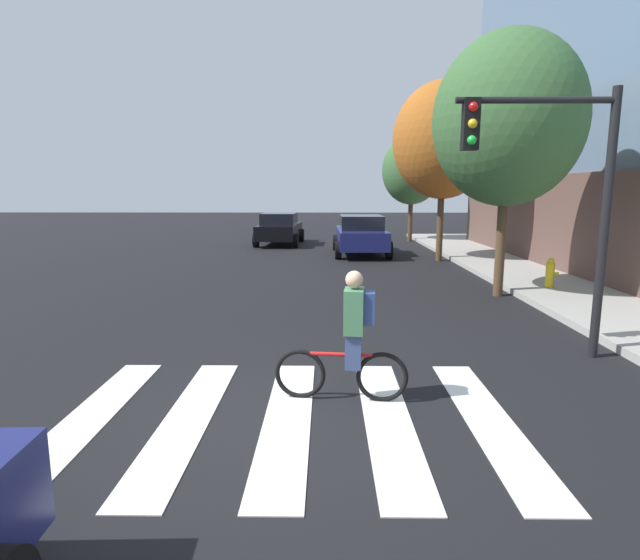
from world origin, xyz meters
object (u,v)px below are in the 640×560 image
sedan_far (280,228)px  traffic_light_near (555,178)px  cyclist (351,337)px  street_tree_far (412,170)px  fire_hydrant (550,273)px  street_tree_mid (443,140)px  sedan_mid (361,234)px  street_tree_near (508,120)px

sedan_far → traffic_light_near: (5.87, -17.77, 2.04)m
cyclist → street_tree_far: street_tree_far is taller
fire_hydrant → street_tree_mid: (-1.56, 6.29, 4.00)m
sedan_mid → traffic_light_near: (2.05, -13.63, 2.00)m
sedan_far → traffic_light_near: size_ratio=1.11×
fire_hydrant → street_tree_near: 4.14m
sedan_mid → street_tree_mid: size_ratio=0.72×
traffic_light_near → street_tree_mid: size_ratio=0.63×
traffic_light_near → street_tree_far: 19.61m
cyclist → traffic_light_near: (3.19, 1.80, 2.02)m
traffic_light_near → street_tree_far: (1.01, 19.57, 0.89)m
sedan_far → fire_hydrant: (8.28, -12.43, -0.29)m
street_tree_mid → sedan_mid: bearing=145.4°
traffic_light_near → fire_hydrant: size_ratio=5.38×
fire_hydrant → traffic_light_near: bearing=-114.3°
traffic_light_near → fire_hydrant: 6.30m
cyclist → street_tree_mid: size_ratio=0.25×
traffic_light_near → sedan_far: bearing=108.3°
street_tree_near → street_tree_far: bearing=89.7°
street_tree_mid → street_tree_far: size_ratio=1.21×
sedan_mid → street_tree_mid: (2.90, -2.00, 3.67)m
sedan_far → fire_hydrant: size_ratio=6.00×
street_tree_near → street_tree_mid: street_tree_mid is taller
cyclist → street_tree_far: bearing=78.9°
traffic_light_near → street_tree_mid: bearing=85.8°
sedan_mid → street_tree_mid: 5.09m
sedan_mid → street_tree_mid: street_tree_mid is taller
sedan_mid → sedan_far: (-3.82, 4.14, -0.04)m
sedan_far → fire_hydrant: bearing=-56.3°
street_tree_mid → traffic_light_near: bearing=-94.2°
street_tree_near → street_tree_far: 14.65m
cyclist → fire_hydrant: 9.08m
cyclist → street_tree_far: (4.20, 21.37, 2.91)m
cyclist → fire_hydrant: bearing=51.9°
traffic_light_near → street_tree_mid: street_tree_mid is taller
traffic_light_near → sedan_mid: bearing=98.5°
sedan_far → traffic_light_near: bearing=-71.7°
sedan_far → street_tree_mid: 9.83m
cyclist → traffic_light_near: 4.18m
sedan_mid → traffic_light_near: 13.92m
sedan_mid → street_tree_far: size_ratio=0.87×
cyclist → street_tree_near: size_ratio=0.26×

